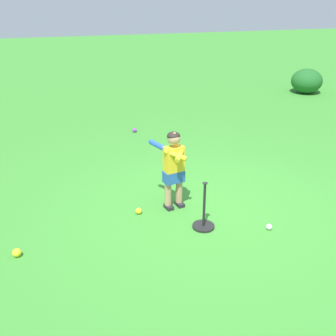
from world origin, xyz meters
The scene contains 8 objects.
ground_plane centered at (0.00, 0.00, 0.00)m, with size 40.00×40.00×0.00m, color #38842D.
child_batter centered at (-0.46, 0.18, 0.65)m, with size 0.44×0.56×1.08m.
play_ball_by_bucket centered at (0.55, -0.68, 0.04)m, with size 0.08×0.08×0.08m, color white.
play_ball_center_lawn centered at (-0.41, 3.35, 0.04)m, with size 0.09×0.09×0.09m, color purple.
play_ball_behind_batter centered at (-2.45, -0.48, 0.05)m, with size 0.10×0.10×0.10m, color yellow.
play_ball_far_right centered at (-0.95, 0.11, 0.04)m, with size 0.09×0.09×0.09m, color yellow.
batting_tee centered at (-0.23, -0.43, 0.10)m, with size 0.28×0.28×0.62m.
shrub_left_background centered at (4.75, 5.40, 0.33)m, with size 0.84×0.83×0.66m, color #1E5B23.
Camera 1 is at (-1.79, -4.67, 2.84)m, focal length 44.74 mm.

